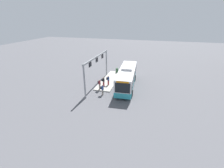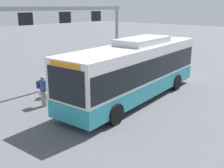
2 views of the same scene
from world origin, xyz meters
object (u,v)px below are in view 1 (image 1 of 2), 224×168
at_px(person_boarding, 102,89).
at_px(person_waiting_mid, 99,84).
at_px(trash_bin, 117,70).
at_px(person_waiting_far, 103,82).
at_px(person_waiting_near, 108,80).
at_px(bus_main, 127,76).

height_order(person_boarding, person_waiting_mid, person_waiting_mid).
relative_size(person_boarding, trash_bin, 1.86).
bearing_deg(person_waiting_far, person_waiting_near, 51.32).
distance_m(bus_main, person_waiting_far, 4.07).
relative_size(person_waiting_mid, trash_bin, 1.86).
relative_size(person_waiting_near, person_waiting_far, 1.00).
relative_size(bus_main, person_waiting_mid, 6.46).
bearing_deg(trash_bin, person_waiting_far, -2.86).
bearing_deg(person_waiting_far, person_waiting_mid, -107.44).
xyz_separation_m(bus_main, person_waiting_far, (1.49, -3.71, -0.76)).
xyz_separation_m(person_waiting_near, trash_bin, (-6.90, -0.17, -0.44)).
bearing_deg(person_waiting_far, person_boarding, -80.23).
height_order(bus_main, trash_bin, bus_main).
xyz_separation_m(bus_main, person_waiting_near, (0.63, -3.14, -0.76)).
bearing_deg(person_waiting_far, bus_main, 16.44).
height_order(person_waiting_near, trash_bin, person_waiting_near).
bearing_deg(trash_bin, person_waiting_mid, -4.12).
height_order(person_boarding, person_waiting_near, person_waiting_near).
xyz_separation_m(person_boarding, person_waiting_mid, (-1.46, -1.00, 0.16)).
distance_m(person_waiting_far, trash_bin, 7.79).
height_order(person_waiting_mid, person_waiting_far, same).
relative_size(bus_main, trash_bin, 12.00).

